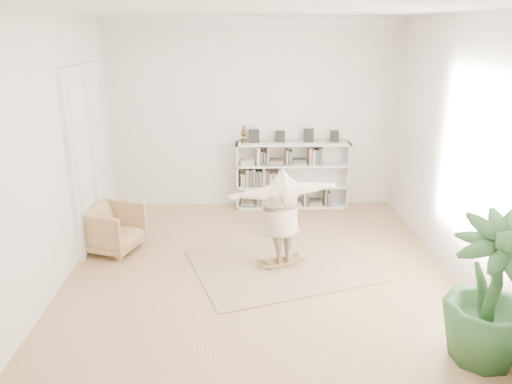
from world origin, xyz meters
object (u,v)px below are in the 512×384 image
rocker_board (280,262)px  person (281,214)px  bookshelf (292,176)px  armchair (113,229)px  houseplant (491,292)px

rocker_board → person: 0.77m
bookshelf → armchair: (-3.04, -1.98, -0.27)m
armchair → rocker_board: bearing=-83.4°
bookshelf → rocker_board: bookshelf is taller
houseplant → bookshelf: bearing=107.6°
armchair → bookshelf: bearing=-36.9°
rocker_board → houseplant: houseplant is taller
armchair → rocker_board: (2.62, -0.63, -0.31)m
armchair → person: size_ratio=0.46×
person → armchair: bearing=-31.8°
houseplant → armchair: bearing=147.7°
rocker_board → person: person is taller
bookshelf → person: bookshelf is taller
rocker_board → houseplant: size_ratio=0.32×
bookshelf → armchair: bookshelf is taller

